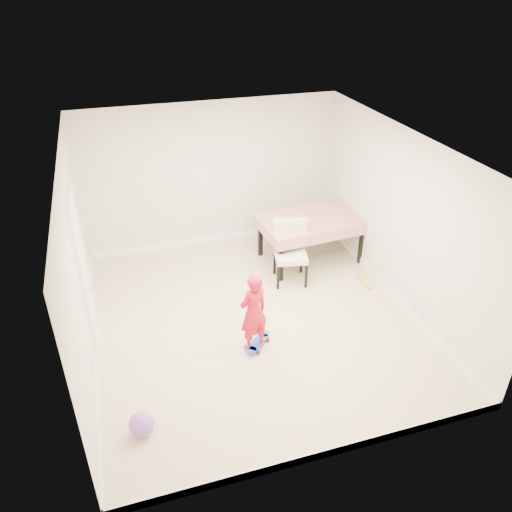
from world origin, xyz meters
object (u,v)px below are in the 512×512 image
object	(u,v)px
balloon	(141,424)
dining_table	(310,238)
dining_chair	(291,254)
child	(253,314)
skateboard	(258,344)

from	to	relation	value
balloon	dining_table	bearing A→B (deg)	42.55
dining_table	dining_chair	world-z (taller)	dining_chair
dining_table	balloon	world-z (taller)	dining_table
child	balloon	world-z (taller)	child
dining_table	child	distance (m)	2.58
skateboard	balloon	distance (m)	1.96
dining_chair	balloon	bearing A→B (deg)	-125.53
dining_table	child	bearing A→B (deg)	-133.90
dining_chair	balloon	distance (m)	3.61
dining_table	skateboard	xyz separation A→B (m)	(-1.57, -1.95, -0.36)
skateboard	child	distance (m)	0.54
skateboard	child	bearing A→B (deg)	157.55
dining_chair	balloon	world-z (taller)	dining_chair
skateboard	child	world-z (taller)	child
dining_table	skateboard	distance (m)	2.53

